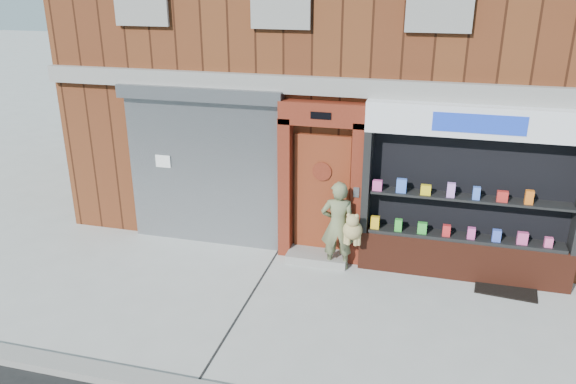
% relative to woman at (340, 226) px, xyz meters
% --- Properties ---
extents(ground, '(80.00, 80.00, 0.00)m').
position_rel_woman_xyz_m(ground, '(0.34, -1.53, -0.82)').
color(ground, '#9E9E99').
rests_on(ground, ground).
extents(building, '(12.00, 8.16, 8.00)m').
position_rel_woman_xyz_m(building, '(0.34, 4.46, 3.18)').
color(building, '#542613').
rests_on(building, ground).
extents(shutter_bay, '(3.10, 0.30, 3.04)m').
position_rel_woman_xyz_m(shutter_bay, '(-2.66, 0.40, 0.90)').
color(shutter_bay, gray).
rests_on(shutter_bay, ground).
extents(red_door_bay, '(1.52, 0.58, 2.90)m').
position_rel_woman_xyz_m(red_door_bay, '(-0.41, 0.33, 0.64)').
color(red_door_bay, '#5A1B0F').
rests_on(red_door_bay, ground).
extents(pharmacy_bay, '(3.50, 0.41, 3.00)m').
position_rel_woman_xyz_m(pharmacy_bay, '(2.09, 0.28, 0.55)').
color(pharmacy_bay, '#532013').
rests_on(pharmacy_bay, ground).
extents(woman, '(0.77, 0.55, 1.63)m').
position_rel_woman_xyz_m(woman, '(0.00, 0.00, 0.00)').
color(woman, '#676E48').
rests_on(woman, ground).
extents(doormat, '(1.04, 0.78, 0.02)m').
position_rel_woman_xyz_m(doormat, '(2.83, 0.02, -0.81)').
color(doormat, black).
rests_on(doormat, ground).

